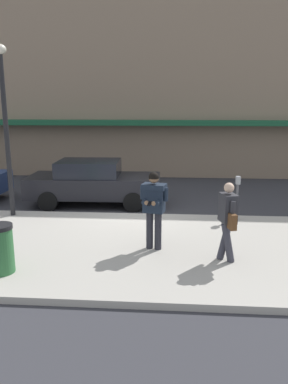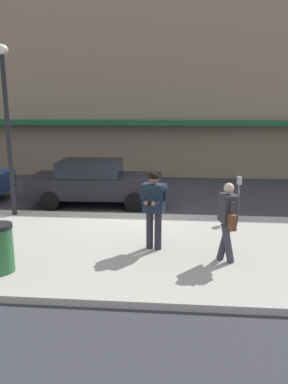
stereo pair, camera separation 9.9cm
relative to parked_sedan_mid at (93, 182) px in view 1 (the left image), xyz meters
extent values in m
plane|color=#333338|center=(1.43, -1.28, -0.79)|extent=(80.00, 80.00, 0.00)
cube|color=#A8A399|center=(2.43, -4.13, -0.72)|extent=(32.00, 5.30, 0.14)
cube|color=silver|center=(2.43, -1.23, -0.79)|extent=(28.00, 0.12, 0.01)
cube|color=#84705B|center=(2.43, 7.22, 4.63)|extent=(28.00, 4.00, 10.83)
cube|color=#195133|center=(2.43, 4.87, 1.81)|extent=(26.60, 0.70, 0.24)
cube|color=black|center=(0.04, 0.00, -0.12)|extent=(4.55, 1.95, 0.70)
cube|color=black|center=(-0.14, 0.00, 0.49)|extent=(2.12, 1.70, 0.52)
cylinder|color=black|center=(1.41, 0.90, -0.47)|extent=(0.65, 0.24, 0.64)
cylinder|color=black|center=(1.46, -0.81, -0.47)|extent=(0.65, 0.24, 0.64)
cylinder|color=black|center=(-1.38, 0.81, -0.47)|extent=(0.65, 0.24, 0.64)
cylinder|color=black|center=(-1.33, -0.90, -0.47)|extent=(0.65, 0.24, 0.64)
cylinder|color=#23232B|center=(2.40, -4.36, -0.21)|extent=(0.16, 0.16, 0.88)
cylinder|color=#23232B|center=(2.21, -4.31, -0.21)|extent=(0.16, 0.16, 0.88)
cube|color=#192333|center=(2.31, -4.34, 0.55)|extent=(0.52, 0.40, 0.64)
cube|color=#192333|center=(2.31, -4.34, 0.82)|extent=(0.59, 0.46, 0.12)
cylinder|color=#192333|center=(2.57, -4.40, 0.66)|extent=(0.11, 0.11, 0.30)
cylinder|color=#192333|center=(2.41, -4.53, 0.51)|extent=(0.17, 0.32, 0.10)
sphere|color=#8C6647|center=(2.31, -4.65, 0.51)|extent=(0.10, 0.10, 0.10)
cylinder|color=#192333|center=(2.04, -4.27, 0.66)|extent=(0.11, 0.11, 0.30)
cylinder|color=#192333|center=(2.12, -4.46, 0.51)|extent=(0.17, 0.32, 0.10)
sphere|color=#8C6647|center=(2.16, -4.61, 0.51)|extent=(0.10, 0.10, 0.10)
cube|color=black|center=(2.22, -4.67, 0.51)|extent=(0.11, 0.16, 0.07)
sphere|color=#8C6647|center=(2.30, -4.37, 1.01)|extent=(0.22, 0.22, 0.22)
sphere|color=black|center=(2.30, -4.37, 1.04)|extent=(0.23, 0.23, 0.23)
cylinder|color=#33333D|center=(3.85, -4.81, -0.22)|extent=(0.35, 0.22, 0.87)
cylinder|color=#33333D|center=(3.89, -4.98, -0.22)|extent=(0.35, 0.22, 0.87)
cube|color=#2D2D33|center=(3.87, -4.90, 0.51)|extent=(0.37, 0.47, 0.60)
cylinder|color=#2D2D33|center=(3.81, -4.65, 0.43)|extent=(0.10, 0.10, 0.58)
cylinder|color=#2D2D33|center=(3.93, -5.14, 0.43)|extent=(0.10, 0.10, 0.58)
sphere|color=beige|center=(3.87, -4.90, 0.94)|extent=(0.21, 0.21, 0.21)
cube|color=brown|center=(3.92, -5.19, 0.31)|extent=(0.17, 0.26, 0.32)
cylinder|color=black|center=(-2.08, -1.93, 1.65)|extent=(0.14, 0.14, 4.60)
cylinder|color=#4C4C51|center=(4.58, -1.88, -0.13)|extent=(0.07, 0.07, 1.05)
cube|color=gray|center=(4.58, -1.88, 0.51)|extent=(0.12, 0.18, 0.22)
cylinder|color=#2D6638|center=(-0.64, -5.82, -0.20)|extent=(0.52, 0.52, 0.90)
camera|label=1|loc=(2.69, -12.47, 2.58)|focal=35.00mm
camera|label=2|loc=(2.79, -12.47, 2.58)|focal=35.00mm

